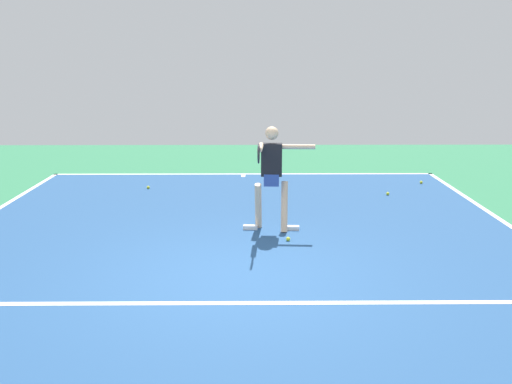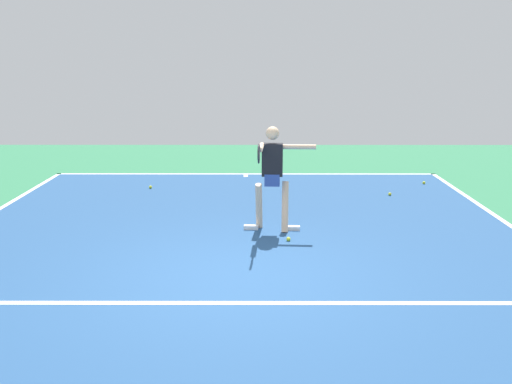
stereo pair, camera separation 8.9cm
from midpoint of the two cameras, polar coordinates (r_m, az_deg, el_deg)
The scene contains 10 objects.
ground_plane at distance 7.67m, azimuth -2.26°, elevation -8.38°, with size 23.21×23.21×0.00m, color #2D754C.
court_surface at distance 7.67m, azimuth -2.26°, elevation -8.37°, with size 9.38×13.68×0.00m, color navy.
court_line_baseline_near at distance 14.21m, azimuth -1.44°, elevation 1.81°, with size 9.38×0.10×0.01m, color white.
court_line_service at distance 6.89m, azimuth -2.48°, elevation -10.96°, with size 7.04×0.10×0.01m, color white.
court_line_centre_mark at distance 14.01m, azimuth -1.45°, elevation 1.64°, with size 0.10×0.30×0.01m, color white.
tennis_player at distance 9.38m, azimuth 1.31°, elevation 2.03°, with size 1.18×1.23×1.76m.
tennis_ball_by_sideline at distance 12.83m, azimuth -10.85°, elevation 0.45°, with size 0.07×0.07×0.07m, color yellow.
tennis_ball_near_service_line at distance 13.64m, azimuth 15.92°, elevation 0.93°, with size 0.07×0.07×0.07m, color yellow.
tennis_ball_by_baseline at distance 9.08m, azimuth 2.93°, elevation -4.68°, with size 0.07×0.07×0.07m, color #CCE033.
tennis_ball_far_corner at distance 12.33m, azimuth 12.76°, elevation -0.16°, with size 0.07×0.07×0.07m, color yellow.
Camera 1 is at (-0.20, 7.13, 2.84)m, focal length 40.26 mm.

